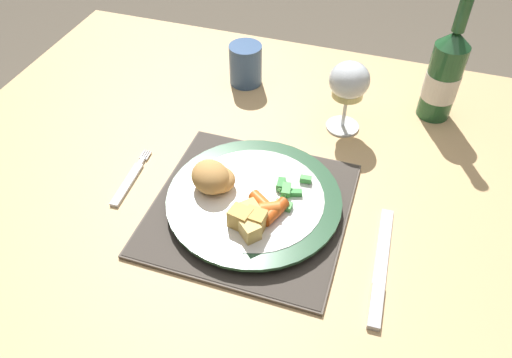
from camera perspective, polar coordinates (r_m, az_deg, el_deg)
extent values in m
cube|color=tan|center=(0.83, 4.54, -2.26)|extent=(1.31, 0.93, 0.04)
cube|color=tan|center=(1.55, -14.04, 4.03)|extent=(0.06, 0.06, 0.70)
cube|color=brown|center=(0.79, -0.68, -3.37)|extent=(0.30, 0.30, 0.01)
cube|color=#3C352E|center=(0.79, -0.68, -3.20)|extent=(0.30, 0.29, 0.00)
cylinder|color=white|center=(0.78, -0.22, -2.65)|extent=(0.22, 0.22, 0.01)
cylinder|color=#2D5638|center=(0.78, -0.23, -2.21)|extent=(0.27, 0.27, 0.01)
cylinder|color=white|center=(0.78, -0.23, -2.03)|extent=(0.22, 0.22, 0.00)
ellipsoid|color=tan|center=(0.78, -5.21, 0.24)|extent=(0.09, 0.09, 0.05)
ellipsoid|color=tan|center=(0.78, -4.34, -0.06)|extent=(0.07, 0.07, 0.03)
cube|color=green|center=(0.78, 4.59, -1.58)|extent=(0.02, 0.01, 0.01)
cube|color=#338438|center=(0.78, 2.89, -0.53)|extent=(0.01, 0.02, 0.01)
cube|color=#4CA84C|center=(0.78, 3.06, -0.88)|extent=(0.02, 0.02, 0.01)
cube|color=#4CA84C|center=(0.78, 3.49, -1.21)|extent=(0.02, 0.03, 0.01)
cube|color=#4CA84C|center=(0.76, 3.14, -3.03)|extent=(0.03, 0.02, 0.01)
cube|color=#338438|center=(0.77, 3.48, -1.53)|extent=(0.02, 0.02, 0.01)
cube|color=#4CA84C|center=(0.80, 5.69, -0.04)|extent=(0.02, 0.01, 0.01)
cylinder|color=orange|center=(0.74, 1.57, -3.48)|extent=(0.04, 0.03, 0.02)
cylinder|color=#CC5119|center=(0.74, 2.14, -3.74)|extent=(0.04, 0.05, 0.02)
cylinder|color=orange|center=(0.75, 0.70, -2.76)|extent=(0.05, 0.04, 0.02)
cube|color=silver|center=(0.85, -14.51, -0.61)|extent=(0.02, 0.10, 0.01)
cube|color=silver|center=(0.89, -12.92, 1.99)|extent=(0.01, 0.02, 0.01)
cube|color=silver|center=(0.90, -12.06, 2.76)|extent=(0.00, 0.02, 0.00)
cube|color=silver|center=(0.90, -12.30, 2.80)|extent=(0.00, 0.02, 0.00)
cube|color=silver|center=(0.90, -12.53, 2.84)|extent=(0.00, 0.02, 0.00)
cube|color=silver|center=(0.90, -12.76, 2.88)|extent=(0.00, 0.02, 0.00)
cube|color=silver|center=(0.77, 14.35, -7.36)|extent=(0.02, 0.14, 0.00)
cube|color=#B2B2B7|center=(0.70, 13.56, -13.89)|extent=(0.02, 0.07, 0.01)
cylinder|color=silver|center=(0.96, 9.83, 5.96)|extent=(0.06, 0.06, 0.00)
cylinder|color=silver|center=(0.93, 10.10, 7.67)|extent=(0.01, 0.01, 0.07)
ellipsoid|color=silver|center=(0.90, 10.63, 11.06)|extent=(0.07, 0.07, 0.07)
cylinder|color=#E0D684|center=(0.91, 10.47, 10.03)|extent=(0.06, 0.06, 0.03)
cylinder|color=#23562D|center=(0.99, 20.48, 10.37)|extent=(0.06, 0.06, 0.15)
cone|color=#23562D|center=(0.95, 21.83, 14.69)|extent=(0.06, 0.06, 0.03)
cylinder|color=#23562D|center=(0.93, 22.60, 17.11)|extent=(0.02, 0.02, 0.06)
cylinder|color=white|center=(1.00, 20.38, 10.03)|extent=(0.06, 0.06, 0.05)
cube|color=#DBB256|center=(0.73, -0.88, -3.82)|extent=(0.04, 0.04, 0.03)
cube|color=gold|center=(0.72, -0.09, -4.71)|extent=(0.03, 0.03, 0.03)
cube|color=gold|center=(0.74, -1.28, -3.89)|extent=(0.02, 0.03, 0.02)
cube|color=#E5BC66|center=(0.71, -0.67, -5.86)|extent=(0.04, 0.04, 0.03)
cube|color=gold|center=(0.73, -1.82, -4.45)|extent=(0.04, 0.03, 0.03)
cube|color=#DBB256|center=(0.73, -0.69, -4.67)|extent=(0.02, 0.02, 0.02)
cylinder|color=#385684|center=(1.04, -1.19, 12.96)|extent=(0.07, 0.07, 0.08)
cylinder|color=#1E2F48|center=(1.02, -1.23, 14.77)|extent=(0.05, 0.05, 0.01)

